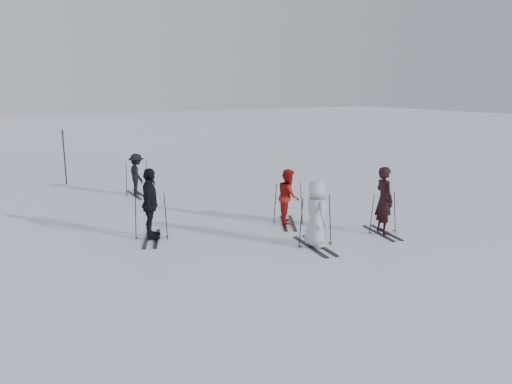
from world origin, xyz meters
TOP-DOWN VIEW (x-y plane):
  - ground at (0.00, 0.00)m, footprint 120.00×120.00m
  - skier_near_dark at (2.55, -1.49)m, footprint 0.59×0.75m
  - skier_red at (0.92, 0.69)m, footprint 0.91×0.97m
  - skier_grey at (0.25, -1.41)m, footprint 0.68×0.91m
  - skier_uphill_left at (-3.02, 1.39)m, footprint 0.87×1.19m
  - skier_uphill_far at (-1.52, 6.82)m, footprint 0.60×1.00m
  - skis_near_dark at (2.55, -1.49)m, footprint 1.77×1.23m
  - skis_red at (0.92, 0.69)m, footprint 1.95×1.66m
  - skis_grey at (0.25, -1.41)m, footprint 1.99×1.31m
  - skis_uphill_left at (-3.02, 1.39)m, footprint 1.96×1.56m
  - skis_uphill_far at (-1.52, 6.82)m, footprint 1.81×1.01m
  - piste_marker at (-3.31, 10.37)m, footprint 0.06×0.06m

SIDE VIEW (x-z plane):
  - ground at x=0.00m, z-range 0.00..0.00m
  - skis_near_dark at x=2.55m, z-range 0.00..1.17m
  - skis_red at x=0.92m, z-range 0.00..1.26m
  - skis_uphill_left at x=-3.02m, z-range 0.00..1.27m
  - skis_uphill_far at x=-1.52m, z-range 0.00..1.29m
  - skis_grey at x=0.25m, z-range 0.00..1.34m
  - skier_uphill_far at x=-1.52m, z-range 0.00..1.51m
  - skier_red at x=0.92m, z-range 0.00..1.59m
  - skier_grey at x=0.25m, z-range 0.00..1.67m
  - skier_near_dark at x=2.55m, z-range 0.00..1.83m
  - skier_uphill_left at x=-3.02m, z-range 0.00..1.87m
  - piste_marker at x=-3.31m, z-range 0.00..2.23m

